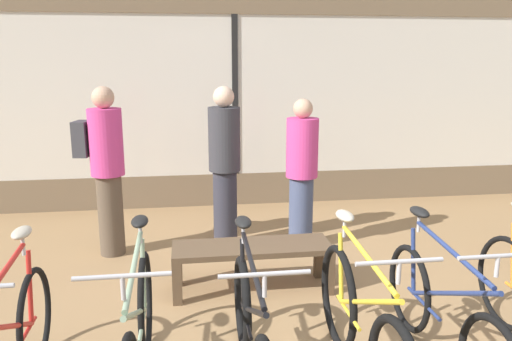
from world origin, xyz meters
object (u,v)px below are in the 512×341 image
(bicycle_right, at_px, (443,316))
(customer_near_rack, at_px, (106,166))
(bicycle_center_right, at_px, (362,328))
(customer_by_window, at_px, (225,164))
(bicycle_center_left, at_px, (252,337))
(display_bench, at_px, (252,253))
(bicycle_left, at_px, (138,339))
(customer_mid_floor, at_px, (302,171))

(bicycle_right, height_order, customer_near_rack, customer_near_rack)
(bicycle_center_right, bearing_deg, customer_by_window, 104.15)
(bicycle_center_left, relative_size, bicycle_center_right, 0.98)
(display_bench, height_order, customer_by_window, customer_by_window)
(bicycle_center_right, xyz_separation_m, display_bench, (-0.50, 1.43, -0.05))
(bicycle_left, bearing_deg, bicycle_right, 1.28)
(bicycle_left, distance_m, bicycle_right, 1.96)
(bicycle_left, height_order, customer_mid_floor, customer_mid_floor)
(customer_near_rack, distance_m, customer_by_window, 1.23)
(customer_near_rack, distance_m, customer_mid_floor, 2.04)
(bicycle_center_right, height_order, customer_mid_floor, customer_mid_floor)
(bicycle_left, height_order, display_bench, bicycle_left)
(bicycle_center_right, distance_m, customer_by_window, 2.69)
(customer_by_window, bearing_deg, bicycle_left, -106.08)
(bicycle_center_left, xyz_separation_m, customer_mid_floor, (0.85, 2.35, 0.48))
(customer_by_window, distance_m, customer_mid_floor, 0.83)
(customer_near_rack, bearing_deg, bicycle_left, -78.11)
(bicycle_center_right, relative_size, customer_mid_floor, 1.08)
(display_bench, bearing_deg, bicycle_right, -50.37)
(bicycle_left, xyz_separation_m, customer_mid_floor, (1.53, 2.34, 0.45))
(bicycle_center_right, xyz_separation_m, customer_mid_floor, (0.17, 2.40, 0.45))
(bicycle_left, relative_size, display_bench, 1.29)
(bicycle_center_left, distance_m, customer_mid_floor, 2.54)
(display_bench, bearing_deg, customer_by_window, 97.46)
(customer_by_window, xyz_separation_m, customer_mid_floor, (0.81, -0.15, -0.07))
(bicycle_left, height_order, bicycle_right, bicycle_left)
(customer_mid_floor, bearing_deg, display_bench, -124.46)
(customer_near_rack, height_order, customer_mid_floor, customer_near_rack)
(bicycle_left, height_order, customer_near_rack, customer_near_rack)
(bicycle_right, xyz_separation_m, customer_mid_floor, (-0.43, 2.29, 0.48))
(bicycle_center_left, height_order, customer_by_window, customer_by_window)
(customer_near_rack, xyz_separation_m, customer_by_window, (1.23, 0.07, -0.03))
(bicycle_center_left, bearing_deg, bicycle_right, 2.43)
(bicycle_left, distance_m, customer_by_window, 2.64)
(bicycle_center_right, distance_m, bicycle_right, 0.61)
(bicycle_right, height_order, display_bench, bicycle_right)
(customer_near_rack, bearing_deg, display_bench, -37.48)
(bicycle_right, bearing_deg, bicycle_left, -178.72)
(bicycle_center_right, xyz_separation_m, customer_by_window, (-0.64, 2.56, 0.52))
(customer_mid_floor, bearing_deg, bicycle_right, -79.44)
(display_bench, xyz_separation_m, customer_near_rack, (-1.37, 1.05, 0.60))
(bicycle_center_left, height_order, bicycle_center_right, bicycle_center_right)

